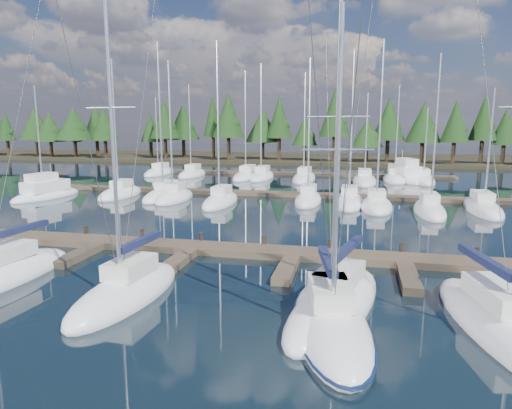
% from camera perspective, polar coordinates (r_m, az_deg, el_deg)
% --- Properties ---
extents(ground, '(260.00, 260.00, 0.00)m').
position_cam_1_polar(ground, '(39.15, -1.55, -1.08)').
color(ground, black).
rests_on(ground, ground).
extents(far_shore, '(220.00, 30.00, 0.60)m').
position_cam_1_polar(far_shore, '(97.98, 7.00, 5.77)').
color(far_shore, '#2A2617').
rests_on(far_shore, ground).
extents(main_dock, '(44.00, 6.13, 0.90)m').
position_cam_1_polar(main_dock, '(27.34, -8.00, -5.68)').
color(main_dock, brown).
rests_on(main_dock, ground).
extents(back_docks, '(50.00, 21.80, 0.40)m').
position_cam_1_polar(back_docks, '(58.08, 3.13, 2.78)').
color(back_docks, brown).
rests_on(back_docks, ground).
extents(front_sailboat_3, '(3.19, 7.97, 14.94)m').
position_cam_1_polar(front_sailboat_3, '(21.16, -15.85, -10.45)').
color(front_sailboat_3, white).
rests_on(front_sailboat_3, ground).
extents(front_sailboat_4, '(4.40, 9.03, 12.22)m').
position_cam_1_polar(front_sailboat_4, '(17.76, 9.34, -14.39)').
color(front_sailboat_4, white).
rests_on(front_sailboat_4, ground).
extents(front_sailboat_5, '(4.91, 9.61, 14.26)m').
position_cam_1_polar(front_sailboat_5, '(19.54, 9.91, -12.02)').
color(front_sailboat_5, white).
rests_on(front_sailboat_5, ground).
extents(front_sailboat_6, '(4.62, 10.31, 14.74)m').
position_cam_1_polar(front_sailboat_6, '(19.48, 28.44, -13.20)').
color(front_sailboat_6, white).
rests_on(front_sailboat_6, ground).
extents(back_sailboat_rows, '(45.22, 31.83, 16.26)m').
position_cam_1_polar(back_sailboat_rows, '(53.92, 2.76, 2.29)').
color(back_sailboat_rows, white).
rests_on(back_sailboat_rows, ground).
extents(motor_yacht_left, '(4.25, 8.84, 4.23)m').
position_cam_1_polar(motor_yacht_left, '(51.97, -24.77, 1.30)').
color(motor_yacht_left, white).
rests_on(motor_yacht_left, ground).
extents(motor_yacht_right, '(6.21, 10.39, 4.94)m').
position_cam_1_polar(motor_yacht_right, '(64.54, 18.05, 3.34)').
color(motor_yacht_right, white).
rests_on(motor_yacht_right, ground).
extents(tree_line, '(185.33, 12.22, 13.47)m').
position_cam_1_polar(tree_line, '(88.44, 4.14, 9.94)').
color(tree_line, black).
rests_on(tree_line, far_shore).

